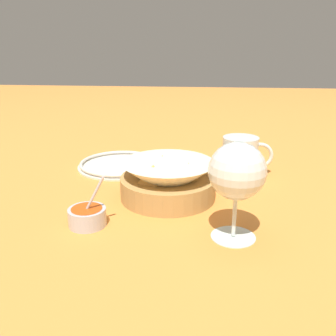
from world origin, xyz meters
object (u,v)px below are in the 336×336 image
Objects in this scene: food_basket at (168,182)px; wine_glass at (237,174)px; beer_mug at (240,157)px; sauce_cup at (87,216)px; side_plate at (120,164)px.

food_basket is 1.20× the size of wine_glass.
beer_mug is at bearing 83.33° from wine_glass.
beer_mug is at bearing 45.81° from sauce_cup.
sauce_cup is 0.44× the size of side_plate.
food_basket is at bearing 128.64° from wine_glass.
food_basket is 0.92× the size of side_plate.
sauce_cup is at bearing 175.71° from wine_glass.
side_plate is (-0.31, 0.02, -0.04)m from beer_mug.
food_basket is at bearing -52.47° from side_plate.
side_plate is (-0.15, 0.19, -0.03)m from food_basket.
food_basket is 0.24m from side_plate.
sauce_cup is 0.77× the size of beer_mug.
food_basket reaches higher than side_plate.
side_plate is at bearing 175.70° from beer_mug.
beer_mug reaches higher than side_plate.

